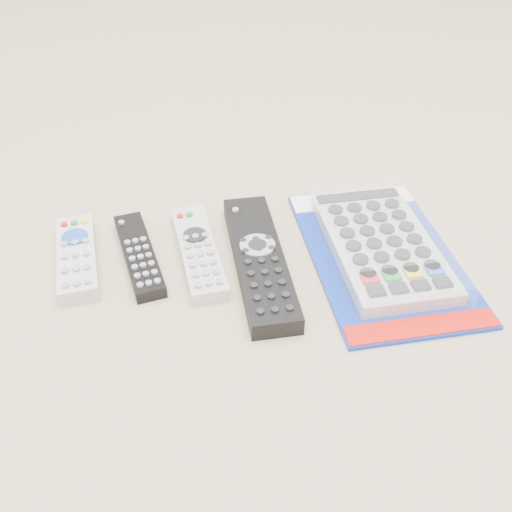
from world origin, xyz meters
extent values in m
plane|color=gray|center=(0.00, 0.00, 0.00)|extent=(5.00, 5.00, 0.00)
cube|color=#A8A8AB|center=(-0.21, 0.04, 0.01)|extent=(0.06, 0.16, 0.02)
cylinder|color=#1743B2|center=(-0.21, 0.07, 0.02)|extent=(0.04, 0.04, 0.00)
cube|color=black|center=(-0.13, 0.03, 0.01)|extent=(0.06, 0.17, 0.02)
cube|color=#B6B7BB|center=(-0.05, 0.03, 0.01)|extent=(0.06, 0.18, 0.02)
cylinder|color=black|center=(-0.05, 0.05, 0.02)|extent=(0.03, 0.03, 0.00)
cube|color=black|center=(0.02, -0.01, 0.01)|extent=(0.06, 0.25, 0.02)
cylinder|color=silver|center=(0.02, 0.01, 0.03)|extent=(0.05, 0.05, 0.00)
cube|color=navy|center=(0.18, -0.01, 0.00)|extent=(0.18, 0.30, 0.01)
cube|color=white|center=(0.18, 0.11, 0.01)|extent=(0.18, 0.04, 0.00)
cube|color=#AF120C|center=(0.18, -0.15, 0.01)|extent=(0.18, 0.03, 0.00)
cube|color=#B6B7BB|center=(0.18, -0.01, 0.01)|extent=(0.13, 0.23, 0.02)
cube|color=white|center=(0.18, -0.01, 0.02)|extent=(0.14, 0.25, 0.03)
camera|label=1|loc=(-0.08, -0.55, 0.47)|focal=40.00mm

